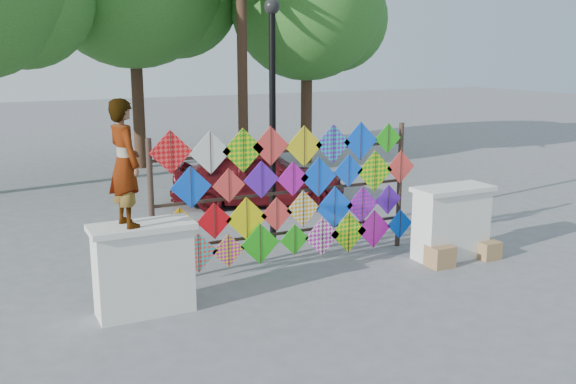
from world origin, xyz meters
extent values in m
plane|color=gray|center=(0.00, 0.00, 0.00)|extent=(80.00, 80.00, 0.00)
cube|color=white|center=(-2.70, -0.20, 0.60)|extent=(1.30, 0.55, 1.20)
cube|color=white|center=(-2.70, -0.20, 1.24)|extent=(1.40, 0.65, 0.08)
cube|color=white|center=(2.70, -0.20, 0.60)|extent=(1.30, 0.55, 1.20)
cube|color=white|center=(2.70, -0.20, 1.24)|extent=(1.40, 0.65, 0.08)
cylinder|color=#32231C|center=(-2.30, 0.80, 1.15)|extent=(0.09, 0.09, 2.30)
cylinder|color=#32231C|center=(2.30, 0.80, 1.15)|extent=(0.09, 0.09, 2.30)
cube|color=#32231C|center=(0.00, 0.80, 0.55)|extent=(4.60, 0.04, 0.04)
cube|color=#32231C|center=(0.00, 0.80, 1.25)|extent=(4.60, 0.04, 0.04)
cube|color=#32231C|center=(0.00, 0.80, 1.95)|extent=(4.60, 0.04, 0.04)
cube|color=#F93D36|center=(-1.98, 0.74, 2.08)|extent=(0.68, 0.01, 0.68)
cube|color=#32231C|center=(-1.98, 0.73, 2.08)|extent=(0.01, 0.01, 0.66)
cube|color=white|center=(-1.36, 0.74, 2.03)|extent=(0.68, 0.01, 0.68)
cube|color=#32231C|center=(-1.36, 0.73, 2.03)|extent=(0.01, 0.01, 0.67)
cube|color=#FFEB0A|center=(-0.81, 0.74, 2.02)|extent=(0.71, 0.01, 0.71)
cube|color=#32231C|center=(-0.81, 0.73, 2.02)|extent=(0.01, 0.01, 0.70)
cube|color=#F93D36|center=(-0.32, 0.74, 2.06)|extent=(0.65, 0.01, 0.65)
cube|color=#32231C|center=(-0.32, 0.73, 2.06)|extent=(0.01, 0.01, 0.64)
cube|color=yellow|center=(0.29, 0.74, 2.02)|extent=(0.69, 0.01, 0.69)
cube|color=#32231C|center=(0.29, 0.73, 2.02)|extent=(0.01, 0.01, 0.68)
cube|color=#0CCBBF|center=(0.84, 0.74, 2.02)|extent=(0.68, 0.01, 0.68)
cube|color=#32231C|center=(0.84, 0.73, 2.02)|extent=(0.01, 0.01, 0.67)
cube|color=#0B56FF|center=(1.39, 0.74, 2.03)|extent=(0.68, 0.01, 0.68)
cube|color=#32231C|center=(1.39, 0.73, 2.03)|extent=(0.01, 0.01, 0.67)
cube|color=green|center=(1.97, 0.74, 2.05)|extent=(0.54, 0.01, 0.54)
cube|color=#32231C|center=(1.97, 0.73, 2.05)|extent=(0.01, 0.01, 0.53)
cube|color=#0B56FF|center=(-1.70, 0.70, 1.52)|extent=(0.66, 0.01, 0.66)
cube|color=#32231C|center=(-1.70, 0.69, 1.52)|extent=(0.01, 0.01, 0.65)
cube|color=#F93D36|center=(-1.08, 0.70, 1.49)|extent=(0.55, 0.01, 0.55)
cube|color=#32231C|center=(-1.08, 0.69, 1.49)|extent=(0.01, 0.01, 0.54)
cube|color=#601BCC|center=(-0.51, 0.70, 1.53)|extent=(0.62, 0.01, 0.62)
cube|color=#32231C|center=(-0.51, 0.69, 1.53)|extent=(0.01, 0.01, 0.61)
cube|color=#D013AF|center=(0.06, 0.70, 1.49)|extent=(0.59, 0.01, 0.59)
cube|color=#32231C|center=(0.06, 0.69, 1.49)|extent=(0.01, 0.01, 0.58)
cube|color=#0B56FF|center=(0.55, 0.70, 1.48)|extent=(0.69, 0.01, 0.69)
cube|color=#32231C|center=(0.55, 0.69, 1.48)|extent=(0.01, 0.01, 0.68)
cube|color=#0B56FF|center=(1.14, 0.70, 1.54)|extent=(0.58, 0.01, 0.58)
cube|color=#32231C|center=(1.14, 0.69, 1.54)|extent=(0.01, 0.01, 0.57)
cube|color=#FFEB0A|center=(1.68, 0.70, 1.48)|extent=(0.74, 0.01, 0.74)
cube|color=#32231C|center=(1.68, 0.69, 1.48)|extent=(0.01, 0.01, 0.72)
cube|color=#F93D36|center=(2.23, 0.70, 1.51)|extent=(0.60, 0.01, 0.60)
cube|color=#32231C|center=(2.23, 0.69, 1.51)|extent=(0.01, 0.01, 0.59)
cube|color=#F4A207|center=(-1.91, 0.66, 0.92)|extent=(0.63, 0.01, 0.63)
cube|color=#32231C|center=(-1.91, 0.65, 0.92)|extent=(0.01, 0.01, 0.62)
cube|color=red|center=(-1.35, 0.66, 0.95)|extent=(0.59, 0.01, 0.59)
cube|color=#32231C|center=(-1.35, 0.65, 0.95)|extent=(0.01, 0.01, 0.58)
cube|color=#FFEB0A|center=(-0.80, 0.66, 0.92)|extent=(0.72, 0.01, 0.72)
cube|color=#32231C|center=(-0.80, 0.65, 0.92)|extent=(0.01, 0.01, 0.71)
cube|color=#F93D36|center=(-0.26, 0.66, 0.93)|extent=(0.58, 0.01, 0.58)
cube|color=#32231C|center=(-0.26, 0.65, 0.93)|extent=(0.01, 0.01, 0.56)
cube|color=#F4A207|center=(0.23, 0.66, 0.97)|extent=(0.63, 0.01, 0.63)
cube|color=#32231C|center=(0.23, 0.65, 0.97)|extent=(0.01, 0.01, 0.62)
cube|color=#0B56FF|center=(0.85, 0.66, 0.93)|extent=(0.74, 0.01, 0.74)
cube|color=#32231C|center=(0.85, 0.65, 0.93)|extent=(0.01, 0.01, 0.73)
cube|color=#D013AF|center=(1.41, 0.66, 0.91)|extent=(0.65, 0.01, 0.65)
cube|color=#32231C|center=(1.41, 0.65, 0.91)|extent=(0.01, 0.01, 0.64)
cube|color=#601BCC|center=(1.96, 0.66, 0.95)|extent=(0.55, 0.01, 0.55)
cube|color=#32231C|center=(1.96, 0.65, 0.95)|extent=(0.01, 0.01, 0.54)
cube|color=#0CCBBF|center=(-1.64, 0.62, 0.48)|extent=(0.65, 0.01, 0.65)
cube|color=#32231C|center=(-1.64, 0.61, 0.48)|extent=(0.01, 0.01, 0.64)
cube|color=#D013AF|center=(-1.14, 0.62, 0.44)|extent=(0.56, 0.01, 0.56)
cube|color=#32231C|center=(-1.14, 0.61, 0.44)|extent=(0.01, 0.01, 0.55)
cube|color=green|center=(-0.58, 0.62, 0.48)|extent=(0.70, 0.01, 0.70)
cube|color=#32231C|center=(-0.58, 0.61, 0.48)|extent=(0.01, 0.01, 0.69)
cube|color=green|center=(0.05, 0.62, 0.47)|extent=(0.54, 0.01, 0.54)
cube|color=#32231C|center=(0.05, 0.61, 0.47)|extent=(0.01, 0.01, 0.53)
cube|color=#D013AF|center=(0.59, 0.62, 0.45)|extent=(0.68, 0.01, 0.68)
cube|color=#32231C|center=(0.59, 0.61, 0.45)|extent=(0.01, 0.01, 0.67)
cube|color=green|center=(1.11, 0.62, 0.45)|extent=(0.72, 0.01, 0.72)
cube|color=#32231C|center=(1.11, 0.61, 0.45)|extent=(0.01, 0.01, 0.71)
cube|color=#D013AF|center=(1.64, 0.62, 0.45)|extent=(0.70, 0.01, 0.70)
cube|color=#32231C|center=(1.64, 0.61, 0.45)|extent=(0.01, 0.01, 0.69)
cube|color=#0B56FF|center=(2.21, 0.62, 0.47)|extent=(0.54, 0.01, 0.54)
cube|color=#32231C|center=(2.21, 0.61, 0.47)|extent=(0.01, 0.01, 0.54)
cylinder|color=#4A2B1F|center=(0.00, 11.00, 2.06)|extent=(0.36, 0.36, 4.12)
cylinder|color=#4A2B1F|center=(5.00, 9.50, 1.79)|extent=(0.36, 0.36, 3.58)
sphere|color=#255C1D|center=(5.00, 9.50, 5.02)|extent=(4.80, 4.80, 4.80)
sphere|color=#255C1D|center=(6.20, 9.80, 4.54)|extent=(3.36, 3.36, 3.36)
cylinder|color=#4A2B1F|center=(2.20, 8.00, 2.75)|extent=(0.28, 0.28, 5.50)
imported|color=#99999E|center=(-2.88, -0.20, 2.13)|extent=(0.51, 0.68, 1.70)
imported|color=#540E13|center=(1.29, 4.92, 0.68)|extent=(4.32, 3.14, 1.37)
cylinder|color=black|center=(0.30, 2.00, 2.10)|extent=(0.12, 0.12, 4.20)
sphere|color=black|center=(0.30, 2.00, 4.32)|extent=(0.28, 0.28, 0.28)
cube|color=#9B7E4B|center=(2.24, -0.49, 0.18)|extent=(0.41, 0.36, 0.36)
cube|color=#9B7E4B|center=(3.27, -0.53, 0.15)|extent=(0.37, 0.34, 0.31)
camera|label=1|loc=(-4.65, -8.58, 3.59)|focal=40.00mm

